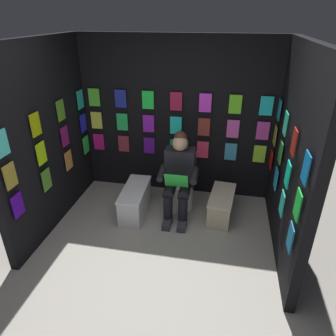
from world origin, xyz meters
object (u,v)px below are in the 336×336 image
object	(u,v)px
person_reading	(179,176)
comic_longbox_near	(221,205)
toilet	(181,185)
comic_longbox_far	(135,200)

from	to	relation	value
person_reading	comic_longbox_near	size ratio (longest dim) A/B	1.62
toilet	comic_longbox_far	world-z (taller)	toilet
comic_longbox_near	comic_longbox_far	world-z (taller)	comic_longbox_far
person_reading	comic_longbox_far	world-z (taller)	person_reading
toilet	person_reading	size ratio (longest dim) A/B	0.65
toilet	comic_longbox_near	bearing A→B (deg)	161.70
comic_longbox_near	comic_longbox_far	xyz separation A→B (m)	(1.20, 0.13, 0.02)
person_reading	toilet	bearing A→B (deg)	-90.15
toilet	person_reading	distance (m)	0.35
person_reading	comic_longbox_far	xyz separation A→B (m)	(0.60, 0.09, -0.40)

